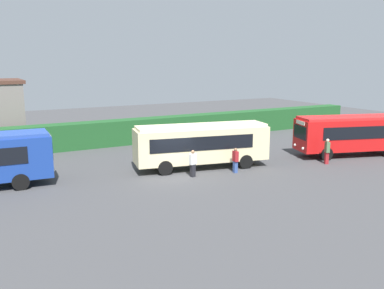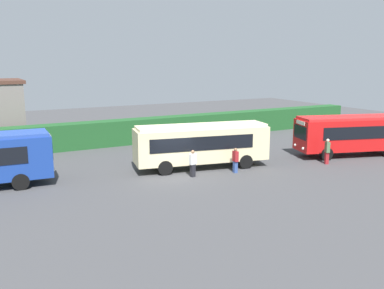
{
  "view_description": "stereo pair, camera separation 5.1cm",
  "coord_description": "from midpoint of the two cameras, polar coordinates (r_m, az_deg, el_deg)",
  "views": [
    {
      "loc": [
        -11.92,
        -24.32,
        7.6
      ],
      "look_at": [
        1.81,
        0.84,
        1.8
      ],
      "focal_mm": 39.43,
      "sensor_mm": 36.0,
      "label": 1
    },
    {
      "loc": [
        -11.87,
        -24.35,
        7.6
      ],
      "look_at": [
        1.81,
        0.84,
        1.8
      ],
      "focal_mm": 39.43,
      "sensor_mm": 36.0,
      "label": 2
    }
  ],
  "objects": [
    {
      "name": "bus_red",
      "position": [
        35.99,
        20.84,
        1.46
      ],
      "size": [
        9.25,
        5.03,
        3.18
      ],
      "rotation": [
        0.0,
        0.0,
        2.84
      ],
      "color": "red",
      "rests_on": "ground_plane"
    },
    {
      "name": "hedge_row",
      "position": [
        38.62,
        -10.17,
        1.59
      ],
      "size": [
        54.89,
        1.72,
        2.23
      ],
      "primitive_type": "cube",
      "color": "#1E5024",
      "rests_on": "ground_plane"
    },
    {
      "name": "person_center",
      "position": [
        28.81,
        5.94,
        -2.07
      ],
      "size": [
        0.32,
        0.51,
        1.72
      ],
      "rotation": [
        0.0,
        0.0,
        3.01
      ],
      "color": "#334C8C",
      "rests_on": "ground_plane"
    },
    {
      "name": "person_right",
      "position": [
        32.58,
        17.86,
        -0.8
      ],
      "size": [
        0.43,
        0.52,
        1.9
      ],
      "rotation": [
        0.0,
        0.0,
        5.84
      ],
      "color": "maroon",
      "rests_on": "ground_plane"
    },
    {
      "name": "person_left",
      "position": [
        27.66,
        0.16,
        -2.49
      ],
      "size": [
        0.51,
        0.34,
        1.79
      ],
      "rotation": [
        0.0,
        0.0,
        4.9
      ],
      "color": "black",
      "rests_on": "ground_plane"
    },
    {
      "name": "ground_plane",
      "position": [
        28.13,
        -2.38,
        -4.24
      ],
      "size": [
        85.78,
        85.78,
        0.0
      ],
      "primitive_type": "plane",
      "color": "#424244"
    },
    {
      "name": "bus_cream",
      "position": [
        29.71,
        1.37,
        0.18
      ],
      "size": [
        9.76,
        4.14,
        3.12
      ],
      "rotation": [
        0.0,
        0.0,
        -0.2
      ],
      "color": "beige",
      "rests_on": "ground_plane"
    }
  ]
}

